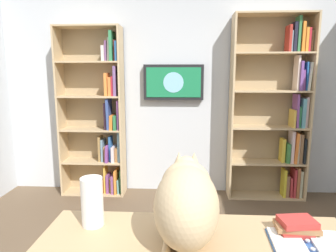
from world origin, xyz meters
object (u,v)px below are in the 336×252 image
(wall_mounted_tv, at_px, (174,82))
(cat, at_px, (186,199))
(bookshelf_left, at_px, (278,112))
(paper_towel_roll, at_px, (92,202))
(desk_book_stack, at_px, (296,227))
(bookshelf_right, at_px, (100,117))
(open_binder, at_px, (308,242))

(wall_mounted_tv, height_order, cat, wall_mounted_tv)
(bookshelf_left, distance_m, paper_towel_roll, 2.72)
(paper_towel_roll, bearing_deg, cat, 168.50)
(bookshelf_left, height_order, cat, bookshelf_left)
(paper_towel_roll, distance_m, desk_book_stack, 1.00)
(bookshelf_right, height_order, cat, bookshelf_right)
(bookshelf_right, distance_m, paper_towel_roll, 2.29)
(bookshelf_left, bearing_deg, desk_book_stack, 75.36)
(bookshelf_right, bearing_deg, open_binder, 124.67)
(open_binder, bearing_deg, paper_towel_roll, -6.69)
(open_binder, relative_size, desk_book_stack, 1.69)
(bookshelf_right, distance_m, cat, 2.53)
(wall_mounted_tv, height_order, desk_book_stack, wall_mounted_tv)
(bookshelf_right, height_order, desk_book_stack, bookshelf_right)
(paper_towel_roll, bearing_deg, wall_mounted_tv, -98.02)
(cat, bearing_deg, bookshelf_left, -115.77)
(wall_mounted_tv, xyz_separation_m, paper_towel_roll, (0.32, 2.29, -0.53))
(bookshelf_left, height_order, paper_towel_roll, bookshelf_left)
(bookshelf_left, distance_m, cat, 2.56)
(bookshelf_right, height_order, wall_mounted_tv, bookshelf_right)
(paper_towel_roll, height_order, desk_book_stack, paper_towel_roll)
(bookshelf_right, bearing_deg, wall_mounted_tv, -174.73)
(bookshelf_right, xyz_separation_m, paper_towel_roll, (-0.59, 2.21, -0.12))
(wall_mounted_tv, relative_size, open_binder, 2.14)
(bookshelf_right, bearing_deg, paper_towel_roll, 104.92)
(bookshelf_left, xyz_separation_m, paper_towel_roll, (1.58, 2.21, -0.19))
(bookshelf_right, distance_m, desk_book_stack, 2.76)
(desk_book_stack, bearing_deg, wall_mounted_tv, -73.84)
(open_binder, relative_size, paper_towel_roll, 1.37)
(cat, distance_m, paper_towel_roll, 0.49)
(bookshelf_left, relative_size, paper_towel_roll, 8.75)
(bookshelf_right, distance_m, wall_mounted_tv, 1.01)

